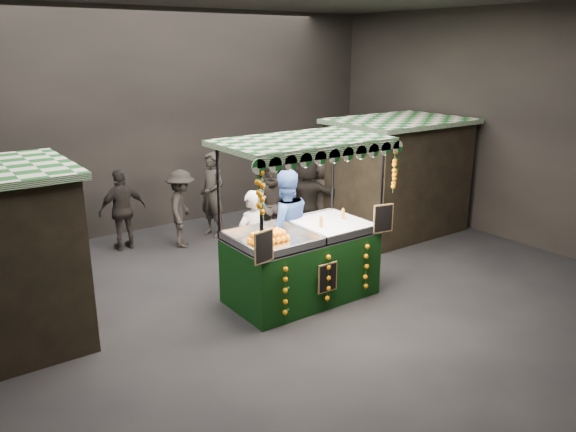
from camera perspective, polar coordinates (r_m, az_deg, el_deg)
ground at (r=9.70m, az=-1.26°, el=-8.40°), size 12.00×12.00×0.00m
market_hall at (r=8.80m, az=-1.40°, el=11.93°), size 12.10×10.10×5.05m
neighbour_stall_right at (r=13.10m, az=11.05°, el=4.07°), size 3.00×2.20×2.60m
juice_stall at (r=9.40m, az=1.58°, el=-3.63°), size 2.83×1.66×2.74m
vendor_grey at (r=9.76m, az=-3.67°, el=-2.53°), size 0.73×0.56×1.81m
vendor_blue at (r=10.08m, az=-0.35°, el=-1.07°), size 1.17×1.00×2.07m
shopper_1 at (r=11.62m, az=-1.33°, el=1.00°), size 1.18×1.11×1.93m
shopper_2 at (r=12.23m, az=-16.50°, el=0.61°), size 1.03×0.46×1.73m
shopper_3 at (r=12.11m, az=-10.77°, el=0.75°), size 1.11×1.25×1.68m
shopper_4 at (r=11.34m, az=-23.76°, el=-1.44°), size 0.99×0.87×1.71m
shopper_5 at (r=12.72m, az=1.99°, el=2.03°), size 1.50×1.56×1.77m
shopper_6 at (r=12.69m, az=-7.74°, el=2.18°), size 0.62×0.79×1.92m
shopper_7 at (r=13.08m, az=3.23°, el=2.21°), size 0.95×0.96×1.67m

